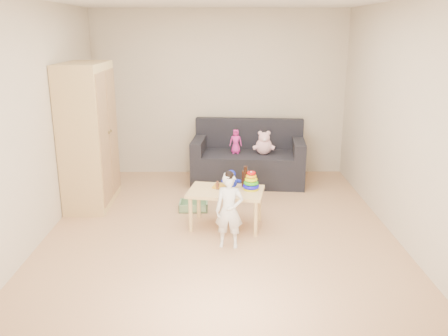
{
  "coord_description": "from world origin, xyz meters",
  "views": [
    {
      "loc": [
        0.01,
        -5.32,
        2.28
      ],
      "look_at": [
        0.05,
        0.25,
        0.65
      ],
      "focal_mm": 38.0,
      "sensor_mm": 36.0,
      "label": 1
    }
  ],
  "objects_px": {
    "wardrobe": "(89,136)",
    "play_table": "(226,208)",
    "toddler": "(229,211)",
    "sofa": "(248,167)"
  },
  "relations": [
    {
      "from": "sofa",
      "to": "play_table",
      "type": "relative_size",
      "value": 1.94
    },
    {
      "from": "wardrobe",
      "to": "sofa",
      "type": "relative_size",
      "value": 1.12
    },
    {
      "from": "play_table",
      "to": "sofa",
      "type": "bearing_deg",
      "value": 78.11
    },
    {
      "from": "sofa",
      "to": "toddler",
      "type": "distance_m",
      "value": 2.3
    },
    {
      "from": "toddler",
      "to": "sofa",
      "type": "bearing_deg",
      "value": 88.96
    },
    {
      "from": "sofa",
      "to": "toddler",
      "type": "relative_size",
      "value": 2.07
    },
    {
      "from": "wardrobe",
      "to": "play_table",
      "type": "distance_m",
      "value": 2.1
    },
    {
      "from": "sofa",
      "to": "play_table",
      "type": "xyz_separation_m",
      "value": [
        -0.36,
        -1.72,
        -0.01
      ]
    },
    {
      "from": "play_table",
      "to": "toddler",
      "type": "bearing_deg",
      "value": -86.91
    },
    {
      "from": "wardrobe",
      "to": "play_table",
      "type": "relative_size",
      "value": 2.16
    }
  ]
}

